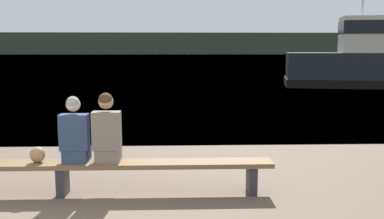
{
  "coord_description": "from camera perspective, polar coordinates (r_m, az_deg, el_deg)",
  "views": [
    {
      "loc": [
        1.76,
        -3.83,
        2.18
      ],
      "look_at": [
        2.09,
        5.38,
        0.85
      ],
      "focal_mm": 40.0,
      "sensor_mm": 36.0,
      "label": 1
    }
  ],
  "objects": [
    {
      "name": "bench_main",
      "position": [
        6.68,
        -16.92,
        -7.54
      ],
      "size": [
        6.27,
        0.41,
        0.5
      ],
      "color": "brown",
      "rests_on": "ground"
    },
    {
      "name": "shopping_bag",
      "position": [
        6.74,
        -19.9,
        -5.68
      ],
      "size": [
        0.22,
        0.2,
        0.24
      ],
      "color": "#9E754C",
      "rests_on": "bench_main"
    },
    {
      "name": "water_surface",
      "position": [
        129.43,
        -2.82,
        7.24
      ],
      "size": [
        240.0,
        240.0,
        0.0
      ],
      "primitive_type": "plane",
      "color": "#386084",
      "rests_on": "ground"
    },
    {
      "name": "person_left",
      "position": [
        6.52,
        -15.35,
        -3.21
      ],
      "size": [
        0.41,
        0.42,
        0.99
      ],
      "color": "navy",
      "rests_on": "bench_main"
    },
    {
      "name": "tugboat_red",
      "position": [
        25.98,
        21.34,
        5.58
      ],
      "size": [
        8.42,
        4.84,
        6.63
      ],
      "rotation": [
        0.0,
        0.0,
        1.37
      ],
      "color": "black",
      "rests_on": "water_surface"
    },
    {
      "name": "person_right",
      "position": [
        6.42,
        -11.26,
        -2.96
      ],
      "size": [
        0.41,
        0.42,
        1.04
      ],
      "color": "#70665B",
      "rests_on": "bench_main"
    },
    {
      "name": "far_shoreline",
      "position": [
        150.57,
        -2.72,
        8.76
      ],
      "size": [
        600.0,
        12.0,
        7.26
      ],
      "primitive_type": "cube",
      "color": "#384233",
      "rests_on": "ground"
    }
  ]
}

